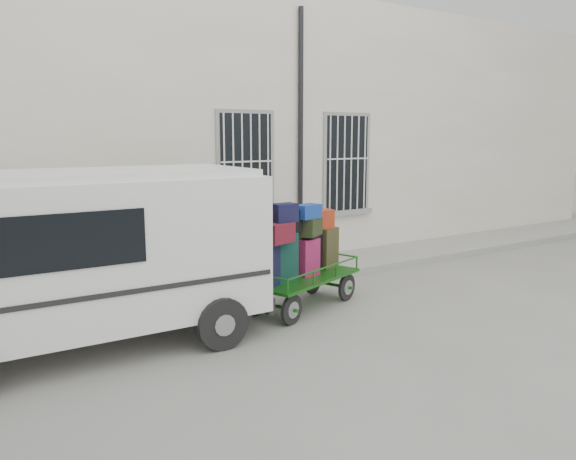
{
  "coord_description": "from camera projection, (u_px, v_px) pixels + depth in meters",
  "views": [
    {
      "loc": [
        -6.09,
        -7.41,
        2.9
      ],
      "look_at": [
        -0.63,
        1.0,
        1.21
      ],
      "focal_mm": 35.0,
      "sensor_mm": 36.0,
      "label": 1
    }
  ],
  "objects": [
    {
      "name": "ground",
      "position": [
        349.0,
        302.0,
        9.88
      ],
      "size": [
        80.0,
        80.0,
        0.0
      ],
      "primitive_type": "plane",
      "color": "slate",
      "rests_on": "ground"
    },
    {
      "name": "building",
      "position": [
        211.0,
        131.0,
        13.92
      ],
      "size": [
        24.0,
        5.15,
        6.0
      ],
      "color": "beige",
      "rests_on": "ground"
    },
    {
      "name": "sidewalk",
      "position": [
        282.0,
        273.0,
        11.68
      ],
      "size": [
        24.0,
        1.7,
        0.15
      ],
      "primitive_type": "cube",
      "color": "gray",
      "rests_on": "ground"
    },
    {
      "name": "luggage_cart",
      "position": [
        301.0,
        253.0,
        9.39
      ],
      "size": [
        2.52,
        1.62,
        1.84
      ],
      "rotation": [
        0.0,
        0.0,
        0.35
      ],
      "color": "black",
      "rests_on": "ground"
    },
    {
      "name": "van",
      "position": [
        82.0,
        249.0,
        7.52
      ],
      "size": [
        4.89,
        2.29,
        2.44
      ],
      "rotation": [
        0.0,
        0.0,
        -0.02
      ],
      "color": "white",
      "rests_on": "ground"
    }
  ]
}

